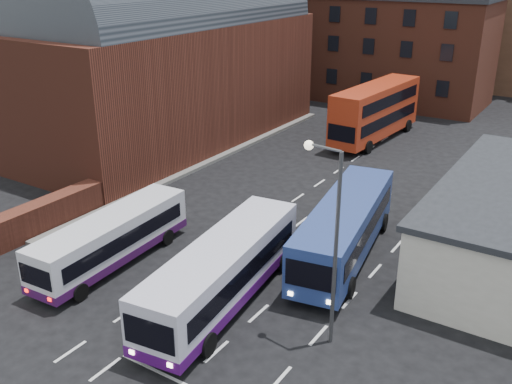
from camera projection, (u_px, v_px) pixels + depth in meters
The scene contains 9 objects.
ground at pixel (139, 305), 26.23m from camera, with size 180.00×180.00×0.00m, color black.
railway_station at pixel (171, 52), 47.47m from camera, with size 12.00×28.00×16.00m.
forecourt_wall at pixel (30, 221), 32.54m from camera, with size 1.20×10.00×1.80m, color #602B1E.
brick_terrace at pixel (385, 50), 63.04m from camera, with size 22.00×10.00×11.00m, color brown.
bus_white_outbound at pixel (112, 236), 29.28m from camera, with size 2.83×9.81×2.65m.
bus_white_inbound at pixel (223, 269), 25.73m from camera, with size 3.85×11.44×3.06m.
bus_blue at pixel (345, 226), 29.76m from camera, with size 4.50×11.86×3.16m.
bus_red_double at pixel (376, 111), 49.47m from camera, with size 3.70×12.24×4.83m.
street_lamp at pixel (330, 229), 22.00m from camera, with size 1.71×0.47×8.44m.
Camera 1 is at (16.57, -15.91, 14.73)m, focal length 40.00 mm.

